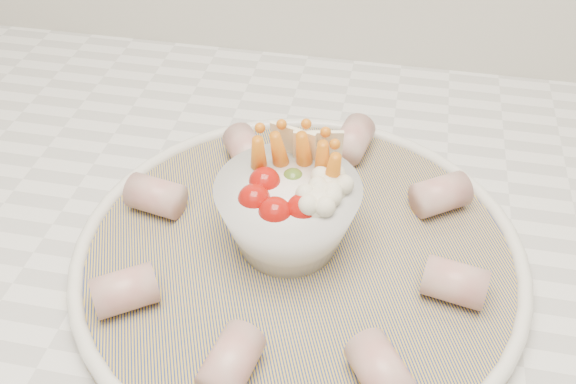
# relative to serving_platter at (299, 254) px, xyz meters

# --- Properties ---
(serving_platter) EXTENTS (0.48, 0.48, 0.02)m
(serving_platter) POSITION_rel_serving_platter_xyz_m (0.00, 0.00, 0.00)
(serving_platter) COLOR navy
(serving_platter) RESTS_ON kitchen_counter
(veggie_bowl) EXTENTS (0.11, 0.11, 0.09)m
(veggie_bowl) POSITION_rel_serving_platter_xyz_m (-0.01, 0.01, 0.04)
(veggie_bowl) COLOR silver
(veggie_bowl) RESTS_ON serving_platter
(cured_meat_rolls) EXTENTS (0.30, 0.31, 0.03)m
(cured_meat_rolls) POSITION_rel_serving_platter_xyz_m (-0.00, 0.00, 0.02)
(cured_meat_rolls) COLOR #A54F4B
(cured_meat_rolls) RESTS_ON serving_platter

